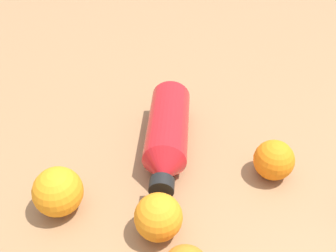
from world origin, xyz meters
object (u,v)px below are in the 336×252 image
object	(u,v)px
water_bottle	(167,135)
orange_0	(274,160)
orange_3	(58,192)
orange_1	(158,217)

from	to	relation	value
water_bottle	orange_0	xyz separation A→B (m)	(0.17, -0.09, -0.00)
water_bottle	orange_3	size ratio (longest dim) A/B	3.23
water_bottle	orange_0	size ratio (longest dim) A/B	3.66
water_bottle	orange_1	distance (m)	0.18
water_bottle	orange_1	bearing A→B (deg)	-0.06
orange_0	orange_3	bearing A→B (deg)	-179.36
water_bottle	orange_3	xyz separation A→B (m)	(-0.19, -0.10, 0.00)
orange_0	orange_1	distance (m)	0.23
orange_1	orange_3	xyz separation A→B (m)	(-0.15, 0.07, 0.00)
orange_0	orange_3	size ratio (longest dim) A/B	0.88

